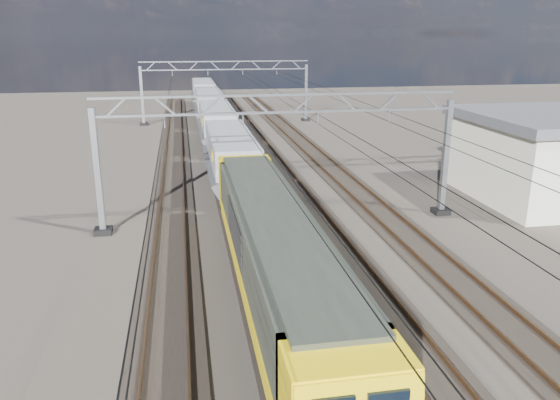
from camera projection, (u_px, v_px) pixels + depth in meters
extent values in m
plane|color=#29251F|center=(295.00, 250.00, 26.55)|extent=(160.00, 160.00, 0.00)
cube|color=black|center=(170.00, 257.00, 25.53)|extent=(2.60, 140.00, 0.12)
cube|color=brown|center=(154.00, 255.00, 25.36)|extent=(0.08, 140.00, 0.16)
cube|color=brown|center=(185.00, 253.00, 25.60)|extent=(0.08, 140.00, 0.16)
cube|color=black|center=(255.00, 252.00, 26.20)|extent=(2.60, 140.00, 0.12)
cube|color=brown|center=(240.00, 250.00, 26.03)|extent=(0.08, 140.00, 0.16)
cube|color=brown|center=(269.00, 248.00, 26.27)|extent=(0.08, 140.00, 0.16)
cube|color=black|center=(335.00, 246.00, 26.87)|extent=(2.60, 140.00, 0.12)
cube|color=brown|center=(321.00, 244.00, 26.70)|extent=(0.08, 140.00, 0.16)
cube|color=brown|center=(349.00, 242.00, 26.95)|extent=(0.08, 140.00, 0.16)
cube|color=black|center=(412.00, 241.00, 27.54)|extent=(2.60, 140.00, 0.12)
cube|color=brown|center=(398.00, 239.00, 27.38)|extent=(0.08, 140.00, 0.16)
cube|color=brown|center=(425.00, 237.00, 27.62)|extent=(0.08, 140.00, 0.16)
cube|color=#939AA0|center=(98.00, 173.00, 27.76)|extent=(0.30, 0.30, 6.60)
cube|color=#939AA0|center=(445.00, 159.00, 30.95)|extent=(0.30, 0.30, 6.60)
cube|color=black|center=(103.00, 231.00, 28.68)|extent=(0.90, 0.90, 0.30)
cube|color=black|center=(441.00, 211.00, 31.87)|extent=(0.90, 0.90, 0.30)
cube|color=#939AA0|center=(281.00, 95.00, 28.26)|extent=(19.30, 0.18, 0.12)
cube|color=#939AA0|center=(281.00, 112.00, 28.52)|extent=(19.30, 0.18, 0.12)
cube|color=#939AA0|center=(116.00, 107.00, 26.99)|extent=(1.03, 0.10, 0.94)
cube|color=#939AA0|center=(165.00, 106.00, 27.39)|extent=(1.03, 0.10, 0.94)
cube|color=#939AA0|center=(212.00, 105.00, 27.79)|extent=(1.03, 0.10, 0.94)
cube|color=#939AA0|center=(258.00, 104.00, 28.19)|extent=(1.03, 0.10, 0.94)
cube|color=#939AA0|center=(303.00, 103.00, 28.59)|extent=(1.03, 0.10, 0.94)
cube|color=#939AA0|center=(347.00, 102.00, 28.99)|extent=(1.03, 0.10, 0.94)
cube|color=#939AA0|center=(389.00, 101.00, 29.39)|extent=(1.03, 0.10, 0.94)
cube|color=#939AA0|center=(430.00, 100.00, 29.78)|extent=(1.03, 0.10, 0.94)
cube|color=#939AA0|center=(164.00, 122.00, 27.61)|extent=(0.06, 0.06, 0.65)
cube|color=#939AA0|center=(243.00, 120.00, 28.28)|extent=(0.06, 0.06, 0.65)
cube|color=#939AA0|center=(318.00, 118.00, 28.95)|extent=(0.06, 0.06, 0.65)
cube|color=#939AA0|center=(389.00, 116.00, 29.62)|extent=(0.06, 0.06, 0.65)
cube|color=#939AA0|center=(142.00, 96.00, 61.65)|extent=(0.30, 0.30, 6.60)
cube|color=#939AA0|center=(306.00, 93.00, 64.84)|extent=(0.30, 0.30, 6.60)
cube|color=black|center=(144.00, 124.00, 62.57)|extent=(0.90, 0.90, 0.30)
cube|color=black|center=(305.00, 120.00, 65.76)|extent=(0.90, 0.90, 0.30)
cube|color=#939AA0|center=(225.00, 61.00, 62.15)|extent=(19.30, 0.18, 0.12)
cube|color=#939AA0|center=(225.00, 69.00, 62.41)|extent=(19.30, 0.18, 0.12)
cube|color=#939AA0|center=(151.00, 66.00, 60.88)|extent=(1.03, 0.10, 0.94)
cube|color=#939AA0|center=(172.00, 66.00, 61.28)|extent=(1.03, 0.10, 0.94)
cube|color=#939AA0|center=(194.00, 66.00, 61.68)|extent=(1.03, 0.10, 0.94)
cube|color=#939AA0|center=(215.00, 66.00, 62.08)|extent=(1.03, 0.10, 0.94)
cube|color=#939AA0|center=(235.00, 65.00, 62.48)|extent=(1.03, 0.10, 0.94)
cube|color=#939AA0|center=(256.00, 65.00, 62.88)|extent=(1.03, 0.10, 0.94)
cube|color=#939AA0|center=(276.00, 65.00, 63.27)|extent=(1.03, 0.10, 0.94)
cube|color=#939AA0|center=(296.00, 65.00, 63.67)|extent=(1.03, 0.10, 0.94)
cube|color=#939AA0|center=(172.00, 73.00, 61.50)|extent=(0.06, 0.06, 0.65)
cube|color=#939AA0|center=(208.00, 73.00, 62.17)|extent=(0.06, 0.06, 0.65)
cube|color=#939AA0|center=(243.00, 72.00, 62.84)|extent=(0.06, 0.06, 0.65)
cube|color=#939AA0|center=(277.00, 72.00, 63.51)|extent=(0.06, 0.06, 0.65)
cylinder|color=black|center=(166.00, 117.00, 31.47)|extent=(0.03, 140.00, 0.03)
cylinder|color=black|center=(166.00, 108.00, 31.32)|extent=(0.03, 140.00, 0.03)
cylinder|color=black|center=(236.00, 115.00, 32.14)|extent=(0.03, 140.00, 0.03)
cylinder|color=black|center=(235.00, 106.00, 31.99)|extent=(0.03, 140.00, 0.03)
cylinder|color=black|center=(302.00, 113.00, 32.81)|extent=(0.03, 140.00, 0.03)
cylinder|color=black|center=(302.00, 105.00, 32.66)|extent=(0.03, 140.00, 0.03)
cylinder|color=black|center=(365.00, 112.00, 33.48)|extent=(0.03, 140.00, 0.03)
cylinder|color=black|center=(366.00, 103.00, 33.34)|extent=(0.03, 140.00, 0.03)
cube|color=black|center=(314.00, 398.00, 14.61)|extent=(2.20, 3.60, 0.60)
cube|color=black|center=(252.00, 232.00, 26.85)|extent=(2.20, 3.60, 0.60)
cube|color=black|center=(274.00, 281.00, 20.62)|extent=(2.65, 20.00, 0.25)
cube|color=black|center=(274.00, 290.00, 20.73)|extent=(2.20, 4.50, 0.75)
cube|color=#2B2F27|center=(274.00, 246.00, 20.20)|extent=(2.65, 17.00, 2.60)
cube|color=yellow|center=(238.00, 274.00, 20.27)|extent=(0.04, 17.00, 0.60)
cube|color=yellow|center=(309.00, 268.00, 20.72)|extent=(0.04, 17.00, 0.60)
cube|color=black|center=(234.00, 230.00, 20.81)|extent=(0.05, 5.00, 1.40)
cube|color=black|center=(304.00, 226.00, 21.27)|extent=(0.05, 5.00, 1.40)
cube|color=#2B2F27|center=(274.00, 211.00, 19.80)|extent=(2.25, 18.00, 0.15)
cube|color=yellow|center=(245.00, 183.00, 28.77)|extent=(2.65, 1.80, 2.60)
cube|color=yellow|center=(243.00, 169.00, 29.51)|extent=(2.60, 0.46, 1.52)
cube|color=black|center=(233.00, 168.00, 29.49)|extent=(0.85, 0.08, 0.75)
cube|color=black|center=(253.00, 167.00, 29.67)|extent=(0.85, 0.08, 0.75)
cylinder|color=black|center=(228.00, 202.00, 30.16)|extent=(0.36, 0.50, 0.36)
cylinder|color=black|center=(258.00, 201.00, 30.45)|extent=(0.36, 0.50, 0.36)
cylinder|color=white|center=(232.00, 192.00, 29.94)|extent=(0.20, 0.08, 0.20)
cylinder|color=white|center=(254.00, 191.00, 30.14)|extent=(0.20, 0.08, 0.20)
cube|color=black|center=(238.00, 194.00, 33.16)|extent=(2.20, 2.60, 0.55)
cube|color=black|center=(226.00, 162.00, 41.63)|extent=(2.20, 2.60, 0.55)
cube|color=black|center=(231.00, 171.00, 37.29)|extent=(2.40, 13.00, 0.20)
cube|color=gray|center=(231.00, 146.00, 36.79)|extent=(2.80, 12.00, 1.80)
cube|color=#4C5054|center=(217.00, 165.00, 37.00)|extent=(1.48, 12.00, 1.36)
cube|color=#4C5054|center=(245.00, 164.00, 37.31)|extent=(1.48, 12.00, 1.36)
cube|color=yellow|center=(212.00, 155.00, 33.70)|extent=(0.04, 1.20, 0.50)
cube|color=black|center=(221.00, 148.00, 46.53)|extent=(2.20, 2.60, 0.55)
cube|color=black|center=(214.00, 131.00, 55.00)|extent=(2.20, 2.60, 0.55)
cube|color=black|center=(217.00, 135.00, 50.66)|extent=(2.40, 13.00, 0.20)
cube|color=gray|center=(217.00, 116.00, 50.16)|extent=(2.80, 12.00, 1.80)
cube|color=#4C5054|center=(207.00, 130.00, 50.36)|extent=(1.48, 12.00, 1.36)
cube|color=#4C5054|center=(227.00, 129.00, 50.68)|extent=(1.48, 12.00, 1.36)
cube|color=yellow|center=(202.00, 121.00, 47.06)|extent=(0.04, 1.20, 0.50)
cube|color=black|center=(211.00, 123.00, 59.90)|extent=(2.20, 2.60, 0.55)
cube|color=black|center=(207.00, 112.00, 68.37)|extent=(2.20, 2.60, 0.55)
cube|color=black|center=(209.00, 114.00, 64.03)|extent=(2.40, 13.00, 0.20)
cube|color=gray|center=(209.00, 99.00, 63.52)|extent=(2.80, 12.00, 1.80)
cube|color=#4C5054|center=(201.00, 110.00, 63.73)|extent=(1.48, 12.00, 1.36)
cube|color=#4C5054|center=(217.00, 109.00, 64.05)|extent=(1.48, 12.00, 1.36)
cube|color=yellow|center=(197.00, 101.00, 60.43)|extent=(0.04, 1.20, 0.50)
cube|color=black|center=(205.00, 106.00, 73.26)|extent=(2.20, 2.60, 0.55)
cube|color=black|center=(203.00, 99.00, 81.74)|extent=(2.20, 2.60, 0.55)
cube|color=black|center=(204.00, 100.00, 77.39)|extent=(2.40, 13.00, 0.20)
cube|color=gray|center=(203.00, 87.00, 76.89)|extent=(2.80, 12.00, 1.80)
cube|color=#4C5054|center=(197.00, 97.00, 77.10)|extent=(1.48, 12.00, 1.36)
cube|color=#4C5054|center=(210.00, 96.00, 77.42)|extent=(1.48, 12.00, 1.36)
cube|color=yellow|center=(194.00, 89.00, 73.80)|extent=(0.04, 1.20, 0.50)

